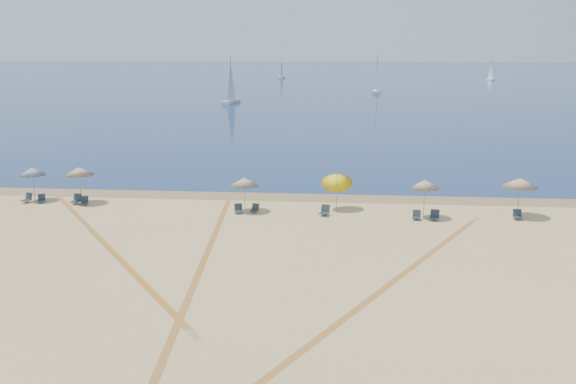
% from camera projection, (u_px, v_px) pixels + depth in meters
% --- Properties ---
extents(ground, '(160.00, 160.00, 0.00)m').
position_uv_depth(ground, '(240.00, 356.00, 22.00)').
color(ground, tan).
rests_on(ground, ground).
extents(ocean, '(500.00, 500.00, 0.00)m').
position_uv_depth(ocean, '(333.00, 74.00, 240.06)').
color(ocean, '#0C2151').
rests_on(ocean, ground).
extents(wet_sand, '(500.00, 500.00, 0.00)m').
position_uv_depth(wet_sand, '(293.00, 197.00, 45.26)').
color(wet_sand, olive).
rests_on(wet_sand, ground).
extents(umbrella_0, '(1.86, 1.86, 2.47)m').
position_uv_depth(umbrella_0, '(32.00, 171.00, 43.70)').
color(umbrella_0, gray).
rests_on(umbrella_0, ground).
extents(umbrella_1, '(2.11, 2.13, 2.63)m').
position_uv_depth(umbrella_1, '(79.00, 171.00, 42.97)').
color(umbrella_1, gray).
rests_on(umbrella_1, ground).
extents(umbrella_2, '(1.98, 1.99, 2.35)m').
position_uv_depth(umbrella_2, '(244.00, 182.00, 40.91)').
color(umbrella_2, gray).
rests_on(umbrella_2, ground).
extents(umbrella_3, '(2.13, 2.18, 2.77)m').
position_uv_depth(umbrella_3, '(337.00, 179.00, 41.26)').
color(umbrella_3, gray).
rests_on(umbrella_3, ground).
extents(umbrella_4, '(1.85, 1.85, 2.56)m').
position_uv_depth(umbrella_4, '(425.00, 184.00, 39.26)').
color(umbrella_4, gray).
rests_on(umbrella_4, ground).
extents(umbrella_5, '(2.32, 2.32, 2.60)m').
position_uv_depth(umbrella_5, '(520.00, 183.00, 39.53)').
color(umbrella_5, gray).
rests_on(umbrella_5, ground).
extents(chair_0, '(0.75, 0.80, 0.67)m').
position_uv_depth(chair_0, '(27.00, 198.00, 43.53)').
color(chair_0, '#1B252E').
rests_on(chair_0, ground).
extents(chair_1, '(0.64, 0.70, 0.61)m').
position_uv_depth(chair_1, '(41.00, 199.00, 43.47)').
color(chair_1, '#1B252E').
rests_on(chair_1, ground).
extents(chair_2, '(0.69, 0.77, 0.70)m').
position_uv_depth(chair_2, '(76.00, 200.00, 43.15)').
color(chair_2, '#1B252E').
rests_on(chair_2, ground).
extents(chair_3, '(0.58, 0.66, 0.60)m').
position_uv_depth(chair_3, '(84.00, 201.00, 42.91)').
color(chair_3, '#1B252E').
rests_on(chair_3, ground).
extents(chair_4, '(0.67, 0.73, 0.63)m').
position_uv_depth(chair_4, '(238.00, 209.00, 40.74)').
color(chair_4, '#1B252E').
rests_on(chair_4, ground).
extents(chair_5, '(0.63, 0.68, 0.59)m').
position_uv_depth(chair_5, '(255.00, 209.00, 40.91)').
color(chair_5, '#1B252E').
rests_on(chair_5, ground).
extents(chair_6, '(0.72, 0.79, 0.69)m').
position_uv_depth(chair_6, '(325.00, 211.00, 40.19)').
color(chair_6, '#1B252E').
rests_on(chair_6, ground).
extents(chair_7, '(0.61, 0.68, 0.61)m').
position_uv_depth(chair_7, '(417.00, 215.00, 39.22)').
color(chair_7, '#1B252E').
rests_on(chair_7, ground).
extents(chair_8, '(0.74, 0.80, 0.68)m').
position_uv_depth(chair_8, '(434.00, 216.00, 39.06)').
color(chair_8, '#1B252E').
rests_on(chair_8, ground).
extents(chair_9, '(0.57, 0.65, 0.64)m').
position_uv_depth(chair_9, '(517.00, 215.00, 39.27)').
color(chair_9, '#1B252E').
rests_on(chair_9, ground).
extents(sailboat_0, '(2.06, 5.08, 7.35)m').
position_uv_depth(sailboat_0, '(282.00, 72.00, 209.88)').
color(sailboat_0, white).
rests_on(sailboat_0, ocean).
extents(sailboat_1, '(2.07, 4.55, 6.57)m').
position_uv_depth(sailboat_1, '(490.00, 74.00, 198.76)').
color(sailboat_1, white).
rests_on(sailboat_1, ocean).
extents(sailboat_2, '(2.18, 6.30, 9.20)m').
position_uv_depth(sailboat_2, '(377.00, 81.00, 143.89)').
color(sailboat_2, white).
rests_on(sailboat_2, ocean).
extents(sailboat_3, '(2.71, 6.10, 8.81)m').
position_uv_depth(sailboat_3, '(231.00, 89.00, 118.33)').
color(sailboat_3, white).
rests_on(sailboat_3, ocean).
extents(tire_tracks, '(54.87, 45.64, 0.00)m').
position_uv_depth(tire_tracks, '(218.00, 262.00, 31.50)').
color(tire_tracks, tan).
rests_on(tire_tracks, ground).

